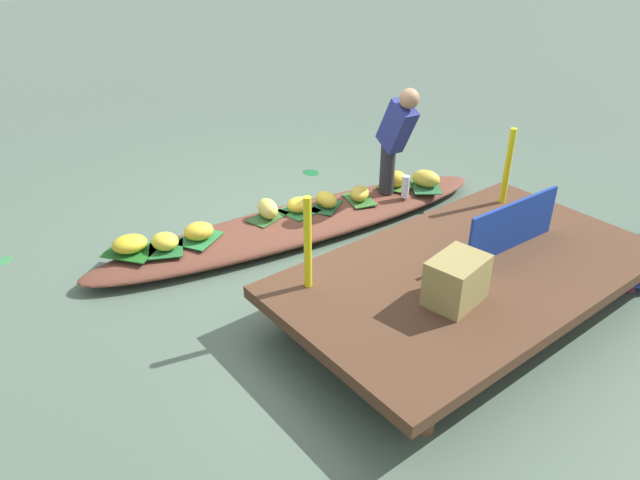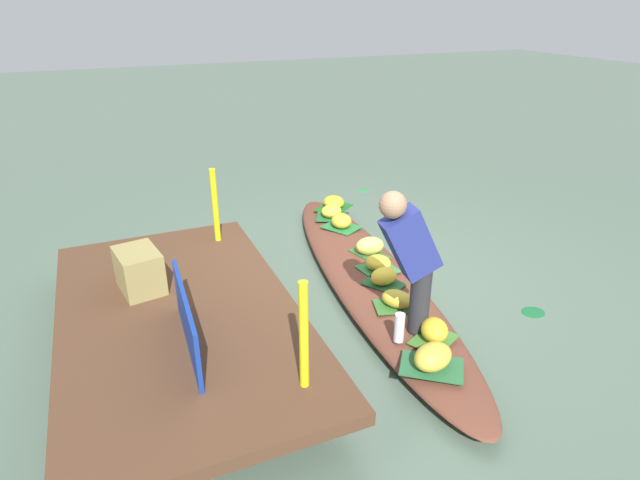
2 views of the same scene
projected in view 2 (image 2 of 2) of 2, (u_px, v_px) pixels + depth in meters
name	position (u px, v px, depth m)	size (l,w,h in m)	color
canal_water	(369.00, 287.00, 5.24)	(40.00, 40.00, 0.00)	#4D6251
dock_platform	(179.00, 317.00, 4.17)	(3.20, 1.80, 0.37)	#4E3220
vendor_boat	(370.00, 278.00, 5.20)	(4.41, 0.82, 0.19)	brown
leaf_mat_0	(369.00, 254.00, 5.46)	(0.41, 0.24, 0.01)	#2E5F27
banana_bunch_0	(370.00, 246.00, 5.42)	(0.29, 0.18, 0.19)	#E5D458
leaf_mat_1	(334.00, 208.00, 6.66)	(0.44, 0.33, 0.01)	#1B5D1C
banana_bunch_1	(334.00, 202.00, 6.63)	(0.31, 0.26, 0.15)	gold
leaf_mat_2	(432.00, 367.00, 3.79)	(0.45, 0.30, 0.01)	#275F36
banana_bunch_2	(433.00, 357.00, 3.75)	(0.32, 0.23, 0.18)	gold
leaf_mat_3	(341.00, 227.00, 6.10)	(0.39, 0.30, 0.01)	#257337
banana_bunch_3	(341.00, 221.00, 6.06)	(0.28, 0.23, 0.16)	gold
leaf_mat_4	(383.00, 284.00, 4.89)	(0.36, 0.24, 0.01)	#23582E
banana_bunch_4	(384.00, 276.00, 4.86)	(0.26, 0.19, 0.16)	yellow
leaf_mat_5	(396.00, 306.00, 4.54)	(0.38, 0.25, 0.01)	#316428
banana_bunch_5	(397.00, 299.00, 4.51)	(0.27, 0.19, 0.15)	gold
leaf_mat_6	(331.00, 217.00, 6.38)	(0.36, 0.30, 0.01)	#1F5E2D
banana_bunch_6	(331.00, 211.00, 6.35)	(0.25, 0.23, 0.15)	gold
leaf_mat_7	(378.00, 269.00, 5.15)	(0.34, 0.33, 0.01)	#307941
banana_bunch_7	(378.00, 263.00, 5.13)	(0.24, 0.25, 0.14)	yellow
leaf_mat_8	(433.00, 340.00, 4.09)	(0.35, 0.27, 0.01)	#3F732C
banana_bunch_8	(434.00, 330.00, 4.06)	(0.25, 0.21, 0.18)	gold
vendor_person	(411.00, 255.00, 3.91)	(0.24, 0.51, 1.20)	#28282D
water_bottle	(399.00, 328.00, 4.04)	(0.08, 0.08, 0.24)	silver
market_banner	(187.00, 320.00, 3.63)	(1.06, 0.03, 0.44)	navy
railing_post_west	(304.00, 336.00, 3.20)	(0.06, 0.06, 0.75)	yellow
railing_post_east	(215.00, 205.00, 5.20)	(0.06, 0.06, 0.75)	yellow
produce_crate	(139.00, 270.00, 4.38)	(0.44, 0.32, 0.36)	olive
drifting_plant_0	(533.00, 312.00, 4.81)	(0.23, 0.19, 0.01)	#175B2F
drifting_plant_1	(363.00, 190.00, 7.84)	(0.21, 0.15, 0.01)	#307A41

